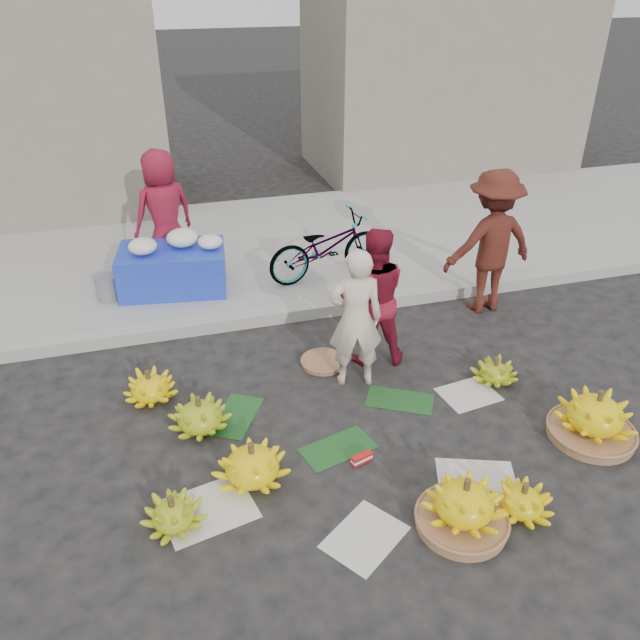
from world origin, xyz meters
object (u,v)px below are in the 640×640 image
object	(u,v)px
flower_table	(173,266)
banana_bunch_4	(595,417)
banana_bunch_0	(252,464)
vendor_cream	(356,319)
bicycle	(327,247)

from	to	relation	value
flower_table	banana_bunch_4	bearing A→B (deg)	-40.08
banana_bunch_0	vendor_cream	size ratio (longest dim) A/B	0.53
banana_bunch_4	bicycle	distance (m)	3.91
banana_bunch_0	flower_table	size ratio (longest dim) A/B	0.56
flower_table	vendor_cream	bearing A→B (deg)	-48.02
banana_bunch_4	bicycle	bearing A→B (deg)	111.66
bicycle	banana_bunch_0	bearing A→B (deg)	143.76
banana_bunch_0	banana_bunch_4	world-z (taller)	banana_bunch_4
flower_table	bicycle	xyz separation A→B (m)	(1.96, -0.20, 0.11)
banana_bunch_4	vendor_cream	xyz separation A→B (m)	(-1.80, 1.42, 0.51)
vendor_cream	flower_table	xyz separation A→B (m)	(-1.60, 2.40, -0.31)
banana_bunch_4	flower_table	distance (m)	5.12
banana_bunch_0	banana_bunch_4	size ratio (longest dim) A/B	0.94
banana_bunch_4	flower_table	size ratio (longest dim) A/B	0.60
banana_bunch_4	flower_table	xyz separation A→B (m)	(-3.40, 3.83, 0.21)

